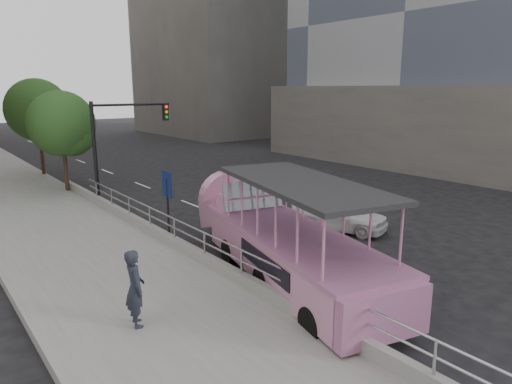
% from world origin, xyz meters
% --- Properties ---
extents(ground, '(160.00, 160.00, 0.00)m').
position_xyz_m(ground, '(0.00, 0.00, 0.00)').
color(ground, black).
extents(sidewalk, '(5.50, 80.00, 0.30)m').
position_xyz_m(sidewalk, '(-5.75, 10.00, 0.15)').
color(sidewalk, '#A3A39D').
rests_on(sidewalk, ground).
extents(kerb_wall, '(0.24, 30.00, 0.36)m').
position_xyz_m(kerb_wall, '(-3.12, 2.00, 0.48)').
color(kerb_wall, '#969691').
rests_on(kerb_wall, sidewalk).
extents(guardrail, '(0.07, 22.00, 0.71)m').
position_xyz_m(guardrail, '(-3.12, 2.00, 1.14)').
color(guardrail, '#B0B0B5').
rests_on(guardrail, kerb_wall).
extents(duck_boat, '(4.58, 10.19, 3.29)m').
position_xyz_m(duck_boat, '(-1.38, 0.42, 1.22)').
color(duck_boat, black).
rests_on(duck_boat, ground).
extents(car, '(2.90, 4.33, 1.37)m').
position_xyz_m(car, '(3.74, 2.53, 0.69)').
color(car, white).
rests_on(car, ground).
extents(pedestrian_near, '(0.57, 0.76, 1.87)m').
position_xyz_m(pedestrian_near, '(-6.43, -0.32, 1.24)').
color(pedestrian_near, '#252B37').
rests_on(pedestrian_near, sidewalk).
extents(parking_sign, '(0.09, 0.66, 2.91)m').
position_xyz_m(parking_sign, '(-3.00, 4.70, 1.81)').
color(parking_sign, black).
rests_on(parking_sign, ground).
extents(traffic_signal, '(4.20, 0.32, 5.20)m').
position_xyz_m(traffic_signal, '(-1.70, 12.50, 3.50)').
color(traffic_signal, black).
rests_on(traffic_signal, ground).
extents(street_tree_near, '(3.52, 3.52, 5.72)m').
position_xyz_m(street_tree_near, '(-3.30, 15.93, 3.82)').
color(street_tree_near, '#3D261B').
rests_on(street_tree_near, ground).
extents(street_tree_far, '(3.97, 3.97, 6.45)m').
position_xyz_m(street_tree_far, '(-3.10, 21.93, 4.31)').
color(street_tree_far, '#3D261B').
rests_on(street_tree_far, ground).
extents(tower_podium, '(26.00, 26.00, 6.00)m').
position_xyz_m(tower_podium, '(30.00, 10.00, 3.00)').
color(tower_podium, slate).
rests_on(tower_podium, ground).
extents(midrise_stone_a, '(20.00, 20.00, 32.00)m').
position_xyz_m(midrise_stone_a, '(26.00, 42.00, 16.00)').
color(midrise_stone_a, slate).
rests_on(midrise_stone_a, ground).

